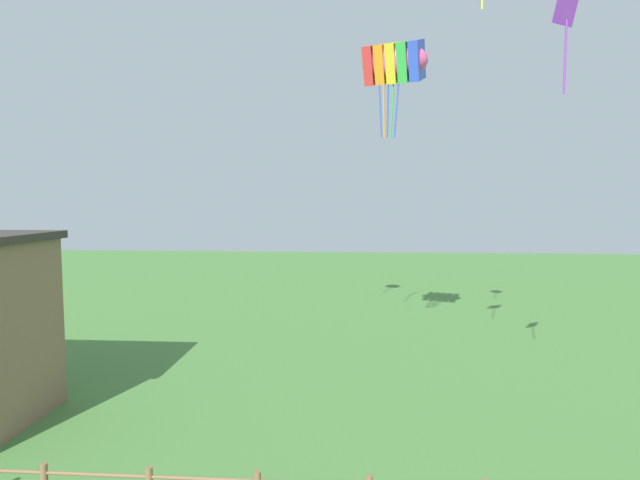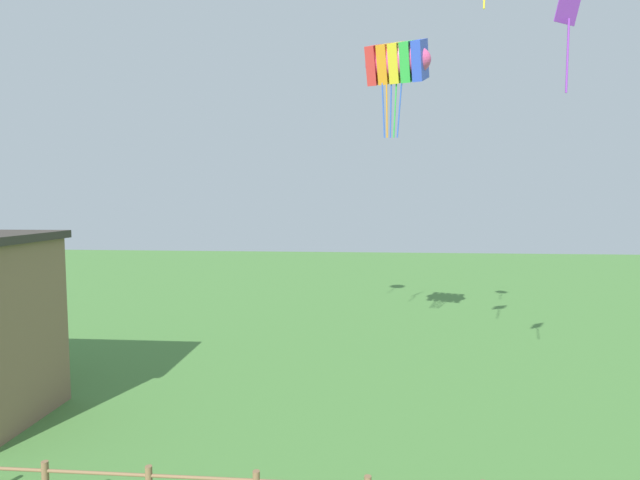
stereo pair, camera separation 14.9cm
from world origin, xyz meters
The scene contains 2 objects.
kite_rainbow_parafoil centered at (2.26, 17.85, 11.75)m, with size 2.97×2.48×3.74m.
kite_purple_streamer centered at (5.89, 11.09, 11.03)m, with size 0.78×0.64×2.67m.
Camera 1 is at (0.77, -1.77, 6.56)m, focal length 28.00 mm.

